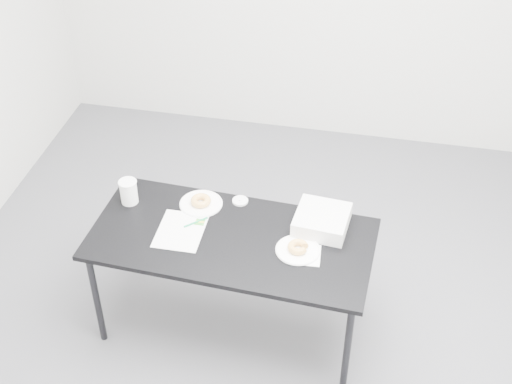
% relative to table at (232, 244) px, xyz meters
% --- Properties ---
extents(floor, '(4.00, 4.00, 0.00)m').
position_rel_table_xyz_m(floor, '(0.14, 0.16, -0.64)').
color(floor, '#505056').
rests_on(floor, ground).
extents(table, '(1.55, 0.79, 0.69)m').
position_rel_table_xyz_m(table, '(0.00, 0.00, 0.00)').
color(table, black).
rests_on(table, floor).
extents(scorecard, '(0.25, 0.32, 0.00)m').
position_rel_table_xyz_m(scorecard, '(-0.28, -0.01, 0.05)').
color(scorecard, white).
rests_on(scorecard, table).
extents(logo_patch, '(0.05, 0.05, 0.00)m').
position_rel_table_xyz_m(logo_patch, '(-0.19, 0.08, 0.06)').
color(logo_patch, green).
rests_on(logo_patch, scorecard).
extents(pen, '(0.11, 0.11, 0.01)m').
position_rel_table_xyz_m(pen, '(-0.22, 0.07, 0.06)').
color(pen, '#0C844C').
rests_on(pen, scorecard).
extents(napkin, '(0.18, 0.18, 0.00)m').
position_rel_table_xyz_m(napkin, '(0.40, -0.06, 0.05)').
color(napkin, white).
rests_on(napkin, table).
extents(plate_near, '(0.23, 0.23, 0.01)m').
position_rel_table_xyz_m(plate_near, '(0.36, -0.03, 0.06)').
color(plate_near, white).
rests_on(plate_near, napkin).
extents(donut_near, '(0.12, 0.12, 0.04)m').
position_rel_table_xyz_m(donut_near, '(0.36, -0.03, 0.08)').
color(donut_near, '#C2813D').
rests_on(donut_near, plate_near).
extents(plate_far, '(0.24, 0.24, 0.01)m').
position_rel_table_xyz_m(plate_far, '(-0.23, 0.24, 0.06)').
color(plate_far, white).
rests_on(plate_far, table).
extents(donut_far, '(0.14, 0.14, 0.04)m').
position_rel_table_xyz_m(donut_far, '(-0.23, 0.24, 0.08)').
color(donut_far, '#C2813D').
rests_on(donut_far, plate_far).
extents(coffee_cup, '(0.10, 0.10, 0.14)m').
position_rel_table_xyz_m(coffee_cup, '(-0.63, 0.18, 0.12)').
color(coffee_cup, white).
rests_on(coffee_cup, table).
extents(cup_lid, '(0.09, 0.09, 0.01)m').
position_rel_table_xyz_m(cup_lid, '(-0.02, 0.30, 0.06)').
color(cup_lid, white).
rests_on(cup_lid, table).
extents(bakery_box, '(0.30, 0.30, 0.09)m').
position_rel_table_xyz_m(bakery_box, '(0.46, 0.18, 0.10)').
color(bakery_box, silver).
rests_on(bakery_box, table).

